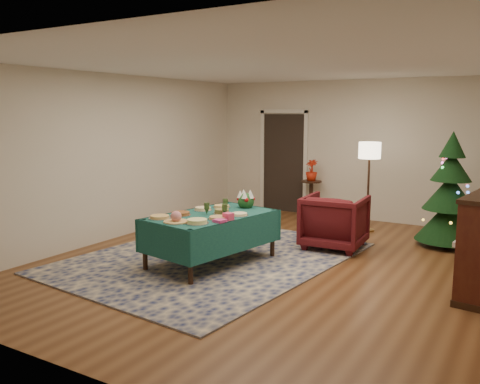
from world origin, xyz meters
The scene contains 24 objects.
room_shell centered at (0.00, 0.00, 1.35)m, with size 7.00×7.00×7.00m.
doorway centered at (-1.60, 3.48, 1.10)m, with size 1.08×0.04×2.16m.
rug centered at (-0.93, -0.24, 0.01)m, with size 3.20×4.20×0.02m, color #15204F.
buffet_table centered at (-0.79, -0.46, 0.56)m, with size 1.36×1.96×0.70m.
platter_0 centered at (-1.22, -1.04, 0.72)m, with size 0.29×0.29×0.04m.
platter_1 centered at (-0.88, -1.12, 0.76)m, with size 0.33×0.33×0.15m.
platter_2 centered at (-0.62, -1.03, 0.73)m, with size 0.30×0.30×0.06m.
platter_3 centered at (-1.11, -0.73, 0.72)m, with size 0.28×0.28×0.05m.
platter_4 centered at (-0.53, -0.68, 0.72)m, with size 0.28×0.28×0.04m.
platter_5 centered at (-1.05, -0.29, 0.72)m, with size 0.26×0.26×0.05m.
platter_6 centered at (-0.69, -0.35, 0.73)m, with size 0.23×0.23×0.07m.
platter_7 centered at (-0.41, -0.34, 0.72)m, with size 0.25×0.25×0.04m.
platter_8 centered at (-0.94, 0.03, 0.72)m, with size 0.26×0.26×0.04m.
goblet_0 centered at (-0.79, -0.10, 0.78)m, with size 0.07×0.07×0.16m.
goblet_1 centered at (-0.57, -0.46, 0.78)m, with size 0.07×0.07×0.16m.
goblet_2 centered at (-0.84, -0.49, 0.78)m, with size 0.07×0.07×0.16m.
napkin_stack centered at (-0.42, -0.81, 0.72)m, with size 0.14×0.14×0.04m, color #D93C86.
gift_box centered at (-0.40, -0.65, 0.74)m, with size 0.11×0.11×0.09m, color #EE426D.
centerpiece centered at (-0.63, 0.22, 0.82)m, with size 0.25×0.25×0.29m.
armchair centered at (0.39, 1.18, 0.46)m, with size 0.89×0.84×0.92m, color #4C1014.
floor_lamp centered at (0.48, 2.59, 1.33)m, with size 0.38×0.38×1.57m.
side_table centered at (-0.85, 3.20, 0.36)m, with size 0.41×0.41×0.73m.
potted_plant centered at (-0.85, 3.20, 0.85)m, with size 0.23×0.42×0.23m, color #B5210C.
christmas_tree centered at (1.87, 2.23, 0.81)m, with size 1.20×1.20×1.80m.
Camera 1 is at (3.02, -6.13, 2.09)m, focal length 38.00 mm.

